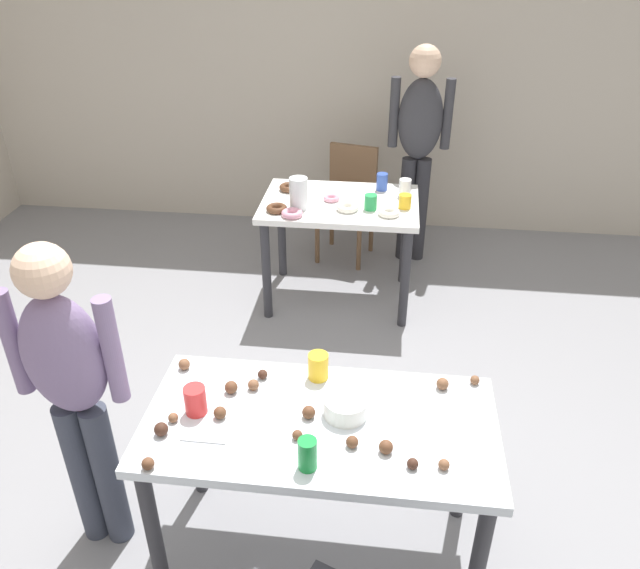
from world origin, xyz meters
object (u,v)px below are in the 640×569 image
Objects in this scene: dining_table_far at (340,217)px; person_adult_far at (419,137)px; dining_table_near at (320,441)px; pitcher_far at (299,193)px; mixing_bowl at (346,406)px; person_girl_near at (71,382)px; soda_can at (307,454)px; chair_far_table at (349,196)px.

dining_table_far is 0.93m from person_adult_far.
pitcher_far reaches higher than dining_table_near.
dining_table_far is 2.05m from mixing_bowl.
person_adult_far is 9.62× the size of mixing_bowl.
dining_table_near is 0.92× the size of person_girl_near.
person_girl_near is at bearing -106.34° from pitcher_far.
person_adult_far is at bearing 82.22° from soda_can.
pitcher_far is at bearing 100.78° from dining_table_near.
pitcher_far is at bearing -107.01° from chair_far_table.
chair_far_table is at bearing 73.46° from person_girl_near.
dining_table_far is 8.46× the size of soda_can.
mixing_bowl is at bearing 68.92° from soda_can.
soda_can is (-0.11, -0.28, 0.02)m from mixing_bowl.
pitcher_far is at bearing 73.66° from person_girl_near.
dining_table_far is at bearing 95.84° from mixing_bowl.
soda_can is (0.93, -0.21, -0.05)m from person_girl_near.
pitcher_far reaches higher than mixing_bowl.
person_girl_near reaches higher than mixing_bowl.
person_adult_far is (1.34, 2.79, 0.13)m from person_girl_near.
person_adult_far is 3.03m from soda_can.
soda_can is at bearing -87.52° from dining_table_far.
person_adult_far reaches higher than pitcher_far.
mixing_bowl is 0.30m from soda_can.
person_adult_far reaches higher than dining_table_far.
person_girl_near reaches higher than pitcher_far.
mixing_bowl is (1.04, 0.07, -0.07)m from person_girl_near.
person_adult_far is at bearing 47.43° from pitcher_far.
dining_table_far is 2.32m from soda_can.
dining_table_far is 0.71× the size of person_girl_near.
pitcher_far is (-0.26, -0.86, 0.36)m from chair_far_table.
soda_can is at bearing -80.71° from pitcher_far.
dining_table_far is at bearing -126.59° from person_adult_far.
chair_far_table is (0.01, 0.71, -0.14)m from dining_table_far.
person_girl_near is at bearing -176.06° from mixing_bowl.
person_adult_far is (0.51, 0.69, 0.36)m from dining_table_far.
chair_far_table is 3.04m from soda_can.
mixing_bowl is 1.39× the size of soda_can.
dining_table_far is 2.27m from person_girl_near.
dining_table_far is at bearing -90.59° from chair_far_table.
chair_far_table is 2.96m from person_girl_near.
mixing_bowl is at bearing -85.81° from chair_far_table.
dining_table_far is at bearing 92.48° from soda_can.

